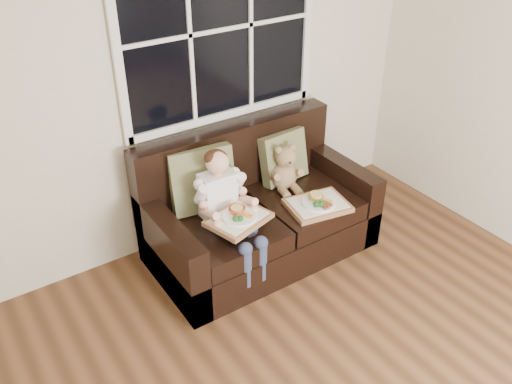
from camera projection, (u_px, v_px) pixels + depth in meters
room_walls at (459, 233)px, 1.89m from camera, size 4.52×5.02×2.71m
window_back at (220, 29)px, 3.84m from camera, size 1.62×0.04×1.37m
loveseat at (257, 216)px, 4.23m from camera, size 1.70×0.92×0.96m
pillow_left at (202, 180)px, 3.96m from camera, size 0.51×0.30×0.49m
pillow_right at (284, 157)px, 4.32m from camera, size 0.42×0.21×0.42m
child at (225, 201)px, 3.81m from camera, size 0.37×0.59×0.83m
teddy_bear at (285, 170)px, 4.24m from camera, size 0.26×0.31×0.39m
tray_left at (238, 218)px, 3.74m from camera, size 0.48×0.41×0.09m
tray_right at (318, 204)px, 4.06m from camera, size 0.50×0.41×0.10m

